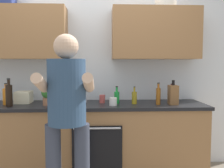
{
  "coord_description": "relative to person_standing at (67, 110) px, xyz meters",
  "views": [
    {
      "loc": [
        0.15,
        -2.99,
        1.38
      ],
      "look_at": [
        0.27,
        -0.1,
        1.15
      ],
      "focal_mm": 39.4,
      "sensor_mm": 36.0,
      "label": 1
    }
  ],
  "objects": [
    {
      "name": "bottle_juice",
      "position": [
        -0.83,
        0.78,
        0.03
      ],
      "size": [
        0.08,
        0.08,
        0.26
      ],
      "color": "orange",
      "rests_on": "counter"
    },
    {
      "name": "knife_block",
      "position": [
        1.17,
        0.71,
        0.04
      ],
      "size": [
        0.1,
        0.14,
        0.29
      ],
      "color": "brown",
      "rests_on": "counter"
    },
    {
      "name": "potted_herb",
      "position": [
        -0.32,
        0.71,
        0.05
      ],
      "size": [
        0.16,
        0.16,
        0.23
      ],
      "color": "#9E6647",
      "rests_on": "counter"
    },
    {
      "name": "cup_ceramic",
      "position": [
        0.32,
        0.87,
        -0.02
      ],
      "size": [
        0.07,
        0.07,
        0.1
      ],
      "primitive_type": "cylinder",
      "color": "#BF4C47",
      "rests_on": "counter"
    },
    {
      "name": "cup_coffee",
      "position": [
        0.45,
        0.66,
        -0.03
      ],
      "size": [
        0.09,
        0.09,
        0.09
      ],
      "primitive_type": "cylinder",
      "color": "white",
      "rests_on": "counter"
    },
    {
      "name": "grocery_bag_rice",
      "position": [
        -0.66,
        0.9,
        -0.0
      ],
      "size": [
        0.2,
        0.22,
        0.15
      ],
      "primitive_type": "cube",
      "rotation": [
        0.0,
        0.0,
        0.03
      ],
      "color": "beige",
      "rests_on": "counter"
    },
    {
      "name": "mixing_bowl",
      "position": [
        0.02,
        0.88,
        -0.03
      ],
      "size": [
        0.21,
        0.21,
        0.1
      ],
      "primitive_type": "cylinder",
      "color": "silver",
      "rests_on": "counter"
    },
    {
      "name": "back_wall_unit",
      "position": [
        0.16,
        1.08,
        0.52
      ],
      "size": [
        4.0,
        0.38,
        2.5
      ],
      "color": "silver",
      "rests_on": "ground"
    },
    {
      "name": "bottle_soda",
      "position": [
        0.5,
        0.82,
        0.01
      ],
      "size": [
        0.06,
        0.06,
        0.21
      ],
      "color": "#198C33",
      "rests_on": "counter"
    },
    {
      "name": "bottle_wine",
      "position": [
        1.22,
        0.89,
        0.05
      ],
      "size": [
        0.05,
        0.05,
        0.28
      ],
      "color": "#471419",
      "rests_on": "counter"
    },
    {
      "name": "person_standing",
      "position": [
        0.0,
        0.0,
        0.0
      ],
      "size": [
        0.49,
        0.45,
        1.65
      ],
      "color": "#383D4C",
      "rests_on": "ground"
    },
    {
      "name": "bottle_soy",
      "position": [
        -0.75,
        0.65,
        0.06
      ],
      "size": [
        0.08,
        0.08,
        0.32
      ],
      "color": "black",
      "rests_on": "counter"
    },
    {
      "name": "bottle_syrup",
      "position": [
        0.99,
        0.7,
        0.04
      ],
      "size": [
        0.05,
        0.05,
        0.27
      ],
      "color": "#8C4C14",
      "rests_on": "counter"
    },
    {
      "name": "counter",
      "position": [
        0.16,
        0.8,
        -0.52
      ],
      "size": [
        2.84,
        0.67,
        0.9
      ],
      "color": "olive",
      "rests_on": "ground"
    },
    {
      "name": "bottle_oil",
      "position": [
        0.71,
        0.77,
        0.01
      ],
      "size": [
        0.06,
        0.06,
        0.21
      ],
      "color": "olive",
      "rests_on": "counter"
    }
  ]
}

